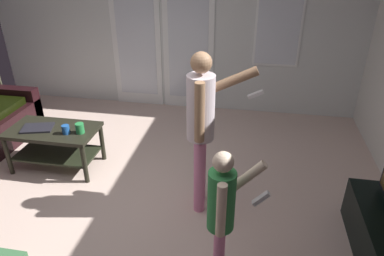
# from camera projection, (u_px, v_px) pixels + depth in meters

# --- Properties ---
(ground_plane) EXTENTS (5.49, 5.31, 0.02)m
(ground_plane) POSITION_uv_depth(u_px,v_px,m) (114.00, 215.00, 3.35)
(ground_plane) COLOR beige
(wall_back_with_doors) EXTENTS (5.49, 0.09, 2.59)m
(wall_back_with_doors) POSITION_uv_depth(u_px,v_px,m) (174.00, 23.00, 5.03)
(wall_back_with_doors) COLOR silver
(wall_back_with_doors) RESTS_ON ground_plane
(coffee_table) EXTENTS (0.96, 0.53, 0.48)m
(coffee_table) POSITION_uv_depth(u_px,v_px,m) (55.00, 139.00, 3.91)
(coffee_table) COLOR black
(coffee_table) RESTS_ON ground_plane
(person_adult) EXTENTS (0.65, 0.46, 1.52)m
(person_adult) POSITION_uv_depth(u_px,v_px,m) (202.00, 121.00, 3.06)
(person_adult) COLOR pink
(person_adult) RESTS_ON ground_plane
(person_child) EXTENTS (0.41, 0.34, 1.16)m
(person_child) POSITION_uv_depth(u_px,v_px,m) (222.00, 212.00, 2.35)
(person_child) COLOR pink
(person_child) RESTS_ON ground_plane
(laptop_closed) EXTENTS (0.37, 0.30, 0.02)m
(laptop_closed) POSITION_uv_depth(u_px,v_px,m) (38.00, 128.00, 3.85)
(laptop_closed) COLOR black
(laptop_closed) RESTS_ON coffee_table
(cup_near_edge) EXTENTS (0.08, 0.08, 0.10)m
(cup_near_edge) POSITION_uv_depth(u_px,v_px,m) (66.00, 130.00, 3.73)
(cup_near_edge) COLOR #1E519D
(cup_near_edge) RESTS_ON coffee_table
(cup_by_laptop) EXTENTS (0.09, 0.09, 0.11)m
(cup_by_laptop) POSITION_uv_depth(u_px,v_px,m) (80.00, 128.00, 3.74)
(cup_by_laptop) COLOR #298943
(cup_by_laptop) RESTS_ON coffee_table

